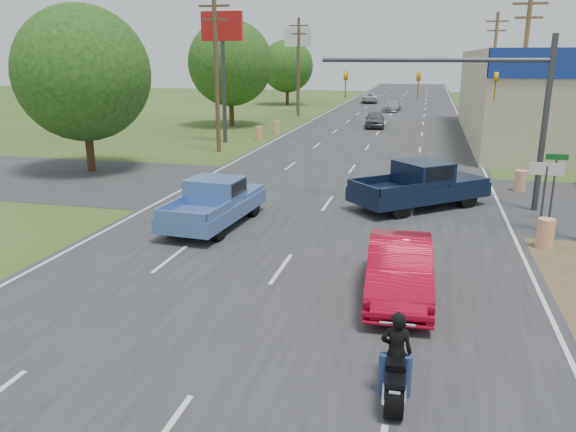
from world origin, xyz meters
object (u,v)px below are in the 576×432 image
(motorcycle, at_px, (395,373))
(distant_car_silver, at_px, (392,106))
(navy_pickup, at_px, (422,184))
(red_convertible, at_px, (399,269))
(distant_car_white, at_px, (370,98))
(distant_car_grey, at_px, (375,120))
(blue_pickup, at_px, (216,201))
(rider, at_px, (396,357))

(motorcycle, distance_m, distant_car_silver, 58.01)
(motorcycle, xyz_separation_m, navy_pickup, (0.25, 14.24, 0.48))
(navy_pickup, bearing_deg, red_convertible, -44.06)
(distant_car_silver, bearing_deg, distant_car_white, 112.12)
(red_convertible, relative_size, distant_car_grey, 1.11)
(red_convertible, distance_m, navy_pickup, 9.60)
(navy_pickup, relative_size, distant_car_grey, 1.40)
(distant_car_silver, distance_m, distant_car_white, 12.42)
(blue_pickup, bearing_deg, red_convertible, -31.59)
(motorcycle, height_order, distant_car_silver, distant_car_silver)
(red_convertible, relative_size, navy_pickup, 0.79)
(navy_pickup, bearing_deg, rider, -42.45)
(motorcycle, bearing_deg, distant_car_grey, 93.45)
(navy_pickup, bearing_deg, distant_car_silver, 143.93)
(rider, bearing_deg, blue_pickup, -55.78)
(blue_pickup, height_order, distant_car_silver, blue_pickup)
(distant_car_white, bearing_deg, motorcycle, 93.83)
(blue_pickup, xyz_separation_m, distant_car_grey, (2.94, 31.81, -0.19))
(distant_car_grey, xyz_separation_m, distant_car_white, (-3.31, 28.14, -0.04))
(navy_pickup, height_order, distant_car_grey, navy_pickup)
(red_convertible, xyz_separation_m, distant_car_silver, (-3.65, 53.23, -0.12))
(distant_car_grey, bearing_deg, blue_pickup, -100.02)
(distant_car_grey, bearing_deg, red_convertible, -88.40)
(distant_car_grey, xyz_separation_m, distant_car_silver, (0.45, 16.31, -0.07))
(distant_car_white, bearing_deg, distant_car_grey, 94.31)
(rider, distance_m, blue_pickup, 12.11)
(red_convertible, height_order, rider, rider)
(distant_car_silver, bearing_deg, motorcycle, -81.71)
(distant_car_silver, bearing_deg, blue_pickup, -89.54)
(rider, height_order, distant_car_white, rider)
(red_convertible, xyz_separation_m, navy_pickup, (0.44, 9.58, 0.22))
(distant_car_white, bearing_deg, rider, 93.83)
(red_convertible, height_order, motorcycle, red_convertible)
(navy_pickup, distance_m, distant_car_silver, 43.84)
(motorcycle, bearing_deg, navy_pickup, 86.54)
(red_convertible, distance_m, rider, 4.60)
(motorcycle, bearing_deg, distant_car_white, 93.78)
(navy_pickup, xyz_separation_m, distant_car_grey, (-4.55, 27.34, -0.27))
(distant_car_white, bearing_deg, distant_car_silver, 105.23)
(blue_pickup, relative_size, distant_car_white, 1.14)
(red_convertible, height_order, navy_pickup, navy_pickup)
(distant_car_grey, relative_size, distant_car_silver, 0.95)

